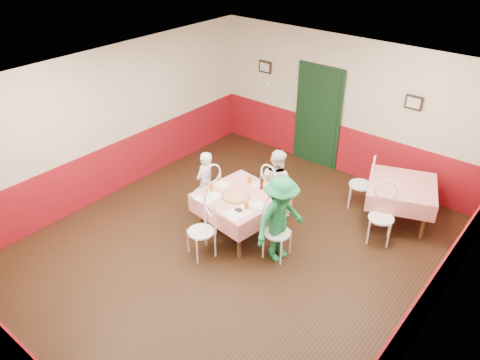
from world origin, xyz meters
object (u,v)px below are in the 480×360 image
Objects in this scene: glass_a at (211,187)px; second_table at (399,203)px; beer_bottle at (262,183)px; pizza at (236,196)px; chair_left at (207,191)px; chair_second_a at (361,185)px; glass_c at (250,180)px; wallet at (239,210)px; glass_b at (246,205)px; diner_right at (280,220)px; chair_far at (274,192)px; main_table at (240,214)px; chair_second_b at (381,218)px; diner_left at (205,183)px; chair_near at (201,232)px; chair_right at (277,233)px; diner_far at (277,182)px.

second_table is at bearing 43.29° from glass_a.
pizza is at bearing -112.02° from beer_bottle.
pizza is (0.82, -0.17, 0.33)m from chair_left.
glass_c reaches higher than chair_second_a.
glass_a is 0.75m from wallet.
diner_right reaches higher than glass_b.
chair_far is 7.14× the size of glass_b.
diner_right is at bearing -33.63° from beer_bottle.
wallet reaches higher than main_table.
chair_second_b is at bearing -159.48° from chair_far.
chair_far is 1.25m from diner_left.
chair_near and chair_second_a have the same top height.
main_table is at bearing 93.12° from diner_right.
second_table is at bearing 74.50° from chair_near.
second_table is at bearing -34.55° from chair_right.
chair_second_a is at bearing 60.34° from pizza.
glass_a reaches higher than glass_b.
second_table is 3.54m from chair_near.
glass_a is 0.84m from beer_bottle.
glass_a is at bearing 49.39° from diner_left.
beer_bottle reaches higher than wallet.
diner_right reaches higher than second_table.
wallet is 0.09× the size of diner_left.
chair_second_a is (2.03, 1.95, 0.00)m from chair_left.
glass_a is at bearing 174.03° from wallet.
glass_c reaches higher than chair_left.
chair_far is 0.63m from beer_bottle.
beer_bottle reaches higher than second_table.
second_table is at bearing 118.81° from diner_left.
pizza is 3.25× the size of glass_a.
beer_bottle reaches higher than pizza.
glass_a is at bearing -156.76° from main_table.
diner_left reaches higher than beer_bottle.
second_table is 1.24× the size of chair_far.
glass_c is (-0.44, 0.64, 0.01)m from glass_b.
glass_c is 1.13m from diner_right.
chair_left is 1.00× the size of chair_right.
diner_right reaches higher than chair_right.
second_table is 3.44m from diner_left.
pizza is (-1.96, -1.38, 0.33)m from chair_second_b.
chair_second_b is 2.85m from glass_a.
beer_bottle is at bearing 67.87° from main_table.
main_table is 0.97m from diner_right.
diner_far is (0.95, 0.79, 0.19)m from chair_left.
chair_left is 1.28m from glass_b.
glass_b is (0.33, -0.24, 0.45)m from main_table.
chair_left is at bearing -158.26° from glass_c.
chair_right is 8.18× the size of wallet.
glass_a is 0.94× the size of glass_c.
chair_second_a is 8.18× the size of wallet.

